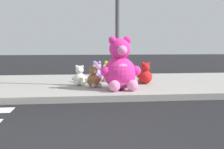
{
  "coord_description": "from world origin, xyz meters",
  "views": [
    {
      "loc": [
        0.01,
        -3.09,
        1.28
      ],
      "look_at": [
        0.77,
        3.6,
        0.55
      ],
      "focal_mm": 45.53,
      "sensor_mm": 36.0,
      "label": 1
    }
  ],
  "objects_px": {
    "plush_pink_large": "(120,68)",
    "plush_white": "(80,77)",
    "plush_brown": "(94,79)",
    "plush_teal": "(122,73)",
    "plush_red": "(145,75)",
    "sign_pole": "(117,22)",
    "plush_lavender": "(97,74)",
    "plush_yellow": "(107,73)"
  },
  "relations": [
    {
      "from": "sign_pole",
      "to": "plush_lavender",
      "type": "relative_size",
      "value": 5.04
    },
    {
      "from": "plush_brown",
      "to": "plush_lavender",
      "type": "height_order",
      "value": "plush_lavender"
    },
    {
      "from": "plush_pink_large",
      "to": "plush_brown",
      "type": "xyz_separation_m",
      "value": [
        -0.63,
        0.48,
        -0.31
      ]
    },
    {
      "from": "plush_pink_large",
      "to": "plush_lavender",
      "type": "xyz_separation_m",
      "value": [
        -0.51,
        1.29,
        -0.27
      ]
    },
    {
      "from": "plush_brown",
      "to": "sign_pole",
      "type": "bearing_deg",
      "value": 9.61
    },
    {
      "from": "plush_pink_large",
      "to": "plush_yellow",
      "type": "relative_size",
      "value": 2.15
    },
    {
      "from": "sign_pole",
      "to": "plush_teal",
      "type": "relative_size",
      "value": 5.23
    },
    {
      "from": "plush_pink_large",
      "to": "plush_red",
      "type": "relative_size",
      "value": 2.12
    },
    {
      "from": "sign_pole",
      "to": "plush_brown",
      "type": "height_order",
      "value": "sign_pole"
    },
    {
      "from": "plush_white",
      "to": "plush_lavender",
      "type": "xyz_separation_m",
      "value": [
        0.49,
        0.48,
        0.03
      ]
    },
    {
      "from": "plush_yellow",
      "to": "plush_white",
      "type": "relative_size",
      "value": 1.1
    },
    {
      "from": "sign_pole",
      "to": "plush_brown",
      "type": "bearing_deg",
      "value": -170.39
    },
    {
      "from": "plush_brown",
      "to": "plush_lavender",
      "type": "xyz_separation_m",
      "value": [
        0.12,
        0.81,
        0.03
      ]
    },
    {
      "from": "plush_teal",
      "to": "plush_lavender",
      "type": "relative_size",
      "value": 0.96
    },
    {
      "from": "plush_pink_large",
      "to": "plush_white",
      "type": "relative_size",
      "value": 2.36
    },
    {
      "from": "plush_yellow",
      "to": "plush_teal",
      "type": "bearing_deg",
      "value": -24.61
    },
    {
      "from": "sign_pole",
      "to": "plush_white",
      "type": "distance_m",
      "value": 1.8
    },
    {
      "from": "plush_brown",
      "to": "plush_teal",
      "type": "distance_m",
      "value": 1.33
    },
    {
      "from": "plush_teal",
      "to": "plush_pink_large",
      "type": "bearing_deg",
      "value": -100.37
    },
    {
      "from": "plush_red",
      "to": "plush_white",
      "type": "relative_size",
      "value": 1.11
    },
    {
      "from": "sign_pole",
      "to": "plush_lavender",
      "type": "bearing_deg",
      "value": 126.15
    },
    {
      "from": "sign_pole",
      "to": "plush_yellow",
      "type": "relative_size",
      "value": 5.23
    },
    {
      "from": "plush_pink_large",
      "to": "plush_brown",
      "type": "height_order",
      "value": "plush_pink_large"
    },
    {
      "from": "plush_yellow",
      "to": "plush_brown",
      "type": "bearing_deg",
      "value": -111.52
    },
    {
      "from": "plush_red",
      "to": "plush_brown",
      "type": "height_order",
      "value": "plush_red"
    },
    {
      "from": "plush_red",
      "to": "plush_white",
      "type": "xyz_separation_m",
      "value": [
        -1.84,
        -0.12,
        -0.03
      ]
    },
    {
      "from": "plush_pink_large",
      "to": "plush_teal",
      "type": "bearing_deg",
      "value": 79.63
    },
    {
      "from": "plush_yellow",
      "to": "plush_white",
      "type": "bearing_deg",
      "value": -134.45
    },
    {
      "from": "plush_red",
      "to": "plush_white",
      "type": "distance_m",
      "value": 1.85
    },
    {
      "from": "plush_yellow",
      "to": "plush_teal",
      "type": "xyz_separation_m",
      "value": [
        0.43,
        -0.2,
        0.0
      ]
    },
    {
      "from": "plush_yellow",
      "to": "plush_white",
      "type": "height_order",
      "value": "plush_yellow"
    },
    {
      "from": "plush_pink_large",
      "to": "plush_red",
      "type": "bearing_deg",
      "value": 47.77
    },
    {
      "from": "sign_pole",
      "to": "plush_red",
      "type": "relative_size",
      "value": 5.16
    },
    {
      "from": "plush_yellow",
      "to": "plush_red",
      "type": "distance_m",
      "value": 1.25
    },
    {
      "from": "plush_yellow",
      "to": "plush_brown",
      "type": "xyz_separation_m",
      "value": [
        -0.47,
        -1.18,
        -0.02
      ]
    },
    {
      "from": "plush_red",
      "to": "plush_pink_large",
      "type": "bearing_deg",
      "value": -132.23
    },
    {
      "from": "plush_brown",
      "to": "plush_teal",
      "type": "bearing_deg",
      "value": 47.59
    },
    {
      "from": "plush_white",
      "to": "plush_lavender",
      "type": "relative_size",
      "value": 0.88
    },
    {
      "from": "plush_yellow",
      "to": "plush_red",
      "type": "relative_size",
      "value": 0.99
    },
    {
      "from": "plush_red",
      "to": "plush_teal",
      "type": "height_order",
      "value": "plush_red"
    },
    {
      "from": "plush_brown",
      "to": "plush_pink_large",
      "type": "bearing_deg",
      "value": -37.29
    },
    {
      "from": "sign_pole",
      "to": "plush_pink_large",
      "type": "height_order",
      "value": "sign_pole"
    }
  ]
}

